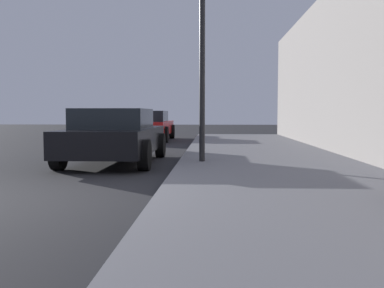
{
  "coord_description": "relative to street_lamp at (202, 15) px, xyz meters",
  "views": [
    {
      "loc": [
        2.73,
        -5.57,
        1.16
      ],
      "look_at": [
        2.34,
        2.54,
        0.6
      ],
      "focal_mm": 41.25,
      "sensor_mm": 36.0,
      "label": 1
    }
  ],
  "objects": [
    {
      "name": "ground_plane",
      "position": [
        -2.5,
        -3.73,
        -3.21
      ],
      "size": [
        80.0,
        80.0,
        0.0
      ],
      "primitive_type": "plane",
      "color": "#232326"
    },
    {
      "name": "sidewalk",
      "position": [
        1.5,
        -3.73,
        -3.13
      ],
      "size": [
        4.0,
        32.0,
        0.15
      ],
      "primitive_type": "cube",
      "color": "slate",
      "rests_on": "ground_plane"
    },
    {
      "name": "street_lamp",
      "position": [
        0.0,
        0.0,
        0.0
      ],
      "size": [
        0.36,
        0.36,
        4.49
      ],
      "color": "black",
      "rests_on": "sidewalk"
    },
    {
      "name": "car_black",
      "position": [
        -2.05,
        0.85,
        -2.56
      ],
      "size": [
        2.0,
        4.28,
        1.27
      ],
      "color": "black",
      "rests_on": "ground_plane"
    },
    {
      "name": "car_red",
      "position": [
        -2.58,
        9.56,
        -2.56
      ],
      "size": [
        2.04,
        4.44,
        1.27
      ],
      "color": "red",
      "rests_on": "ground_plane"
    }
  ]
}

